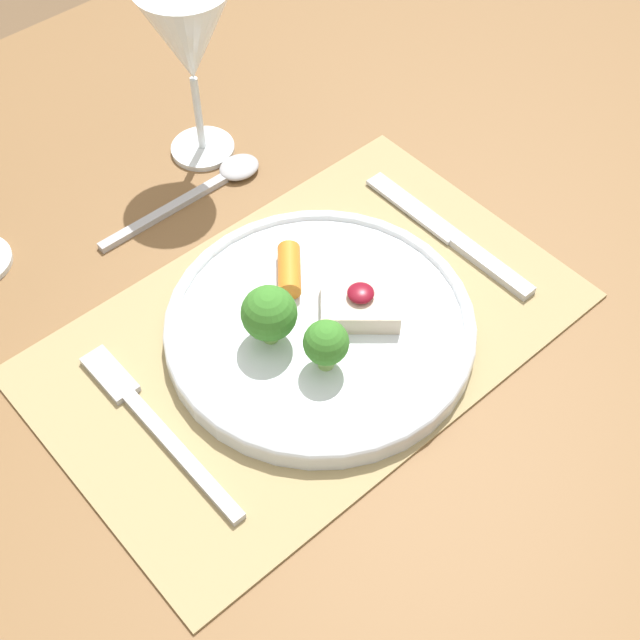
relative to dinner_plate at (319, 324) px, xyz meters
The scene contains 8 objects.
ground_plane 0.79m from the dinner_plate, 123.53° to the left, with size 8.00×8.00×0.00m, color brown.
dining_table 0.10m from the dinner_plate, 123.53° to the left, with size 1.41×1.18×0.77m.
placemat 0.02m from the dinner_plate, 123.53° to the left, with size 0.48×0.30×0.00m, color #9E895B.
dinner_plate is the anchor object (origin of this frame).
fork 0.17m from the dinner_plate, behind, with size 0.02×0.21×0.01m.
knife 0.18m from the dinner_plate, ahead, with size 0.02×0.21×0.01m.
spoon 0.22m from the dinner_plate, 77.44° to the left, with size 0.19×0.04×0.01m.
wine_glass_near 0.31m from the dinner_plate, 75.04° to the left, with size 0.09×0.09×0.19m.
Camera 1 is at (-0.31, -0.37, 1.41)m, focal length 50.00 mm.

